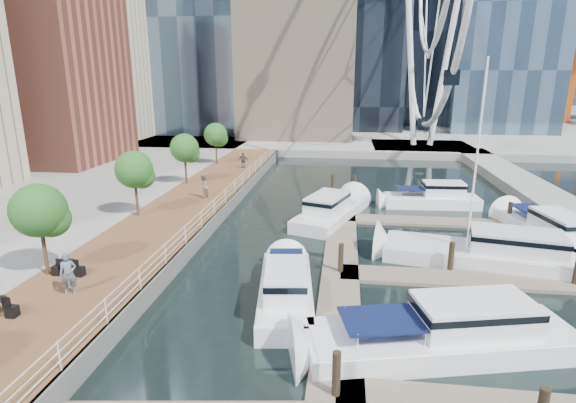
{
  "coord_description": "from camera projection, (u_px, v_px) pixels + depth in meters",
  "views": [
    {
      "loc": [
        3.04,
        -14.85,
        10.41
      ],
      "look_at": [
        -0.38,
        11.79,
        3.0
      ],
      "focal_mm": 28.0,
      "sensor_mm": 36.0,
      "label": 1
    }
  ],
  "objects": [
    {
      "name": "yacht_foreground",
      "position": [
        439.0,
        351.0,
        17.72
      ],
      "size": [
        12.06,
        5.77,
        2.15
      ],
      "primitive_type": null,
      "rotation": [
        0.0,
        0.0,
        1.81
      ],
      "color": "white",
      "rests_on": "ground"
    },
    {
      "name": "pier",
      "position": [
        421.0,
        149.0,
        65.2
      ],
      "size": [
        14.0,
        12.0,
        1.0
      ],
      "primitive_type": "cube",
      "color": "gray",
      "rests_on": "ground"
    },
    {
      "name": "floating_docks",
      "position": [
        428.0,
        257.0,
        25.77
      ],
      "size": [
        16.0,
        34.0,
        2.6
      ],
      "color": "#6D6051",
      "rests_on": "ground"
    },
    {
      "name": "land_far",
      "position": [
        334.0,
        118.0,
        114.73
      ],
      "size": [
        200.0,
        114.0,
        1.0
      ],
      "primitive_type": "cube",
      "color": "gray",
      "rests_on": "ground"
    },
    {
      "name": "pedestrian_far",
      "position": [
        243.0,
        160.0,
        48.33
      ],
      "size": [
        1.03,
        0.48,
        1.72
      ],
      "primitive_type": "imported",
      "rotation": [
        0.0,
        0.0,
        3.08
      ],
      "color": "#333840",
      "rests_on": "boardwalk"
    },
    {
      "name": "pedestrian_mid",
      "position": [
        203.0,
        186.0,
        36.18
      ],
      "size": [
        0.82,
        1.01,
        1.98
      ],
      "primitive_type": "imported",
      "rotation": [
        0.0,
        0.0,
        -1.65
      ],
      "color": "gray",
      "rests_on": "boardwalk"
    },
    {
      "name": "railing",
      "position": [
        214.0,
        207.0,
        32.02
      ],
      "size": [
        0.1,
        60.0,
        1.05
      ],
      "primitive_type": null,
      "color": "white",
      "rests_on": "boardwalk"
    },
    {
      "name": "street_trees",
      "position": [
        134.0,
        170.0,
        30.98
      ],
      "size": [
        2.6,
        42.6,
        4.6
      ],
      "color": "#3F2B1C",
      "rests_on": "ground"
    },
    {
      "name": "boardwalk",
      "position": [
        176.0,
        219.0,
        32.65
      ],
      "size": [
        6.0,
        60.0,
        1.0
      ],
      "primitive_type": "cube",
      "color": "brown",
      "rests_on": "ground"
    },
    {
      "name": "ground",
      "position": [
        259.0,
        357.0,
        17.34
      ],
      "size": [
        520.0,
        520.0,
        0.0
      ],
      "primitive_type": "plane",
      "color": "black",
      "rests_on": "ground"
    },
    {
      "name": "pedestrian_near",
      "position": [
        68.0,
        274.0,
        19.97
      ],
      "size": [
        0.86,
        0.78,
        1.98
      ],
      "primitive_type": "imported",
      "rotation": [
        0.0,
        0.0,
        0.55
      ],
      "color": "#535B6F",
      "rests_on": "boardwalk"
    },
    {
      "name": "seawall",
      "position": [
        216.0,
        221.0,
        32.28
      ],
      "size": [
        0.25,
        60.0,
        1.0
      ],
      "primitive_type": "cube",
      "color": "#595954",
      "rests_on": "ground"
    },
    {
      "name": "moored_yachts",
      "position": [
        463.0,
        261.0,
        26.46
      ],
      "size": [
        20.08,
        33.09,
        11.5
      ],
      "color": "silver",
      "rests_on": "ground"
    },
    {
      "name": "breakwater",
      "position": [
        569.0,
        214.0,
        33.87
      ],
      "size": [
        4.0,
        60.0,
        1.0
      ],
      "primitive_type": "cube",
      "color": "gray",
      "rests_on": "ground"
    }
  ]
}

